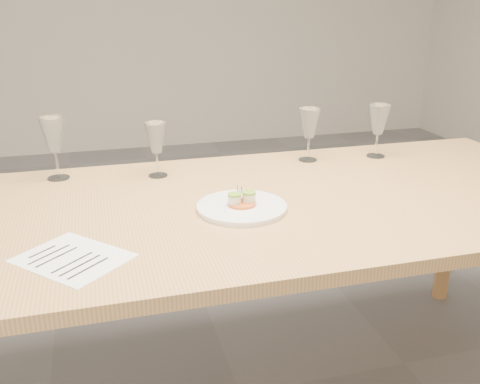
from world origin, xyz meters
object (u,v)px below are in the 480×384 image
object	(u,v)px
recipe_sheet	(73,258)
wine_glass_2	(156,139)
wine_glass_1	(54,136)
wine_glass_4	(379,121)
wine_glass_3	(309,124)
dinner_plate	(242,206)
dining_table	(241,221)

from	to	relation	value
recipe_sheet	wine_glass_2	size ratio (longest dim) A/B	1.66
wine_glass_1	recipe_sheet	bearing A→B (deg)	-84.90
wine_glass_2	wine_glass_4	world-z (taller)	wine_glass_4
wine_glass_1	wine_glass_4	distance (m)	1.21
recipe_sheet	wine_glass_3	size ratio (longest dim) A/B	1.57
recipe_sheet	dinner_plate	bearing A→B (deg)	-20.86
wine_glass_3	wine_glass_4	world-z (taller)	wine_glass_4
dinner_plate	wine_glass_2	size ratio (longest dim) A/B	1.40
dining_table	dinner_plate	bearing A→B (deg)	-103.37
wine_glass_1	wine_glass_2	bearing A→B (deg)	-10.77
wine_glass_4	recipe_sheet	bearing A→B (deg)	-152.50
recipe_sheet	wine_glass_3	xyz separation A→B (m)	(0.87, 0.62, 0.14)
dinner_plate	wine_glass_2	distance (m)	0.46
dining_table	dinner_plate	size ratio (longest dim) A/B	8.86
wine_glass_2	wine_glass_1	bearing A→B (deg)	169.23
dining_table	wine_glass_2	distance (m)	0.44
wine_glass_4	dinner_plate	bearing A→B (deg)	-148.76
recipe_sheet	wine_glass_2	bearing A→B (deg)	21.47
recipe_sheet	dining_table	bearing A→B (deg)	-15.06
dining_table	recipe_sheet	distance (m)	0.57
dinner_plate	wine_glass_4	distance (m)	0.80
dinner_plate	recipe_sheet	xyz separation A→B (m)	(-0.48, -0.19, -0.01)
dinner_plate	wine_glass_3	size ratio (longest dim) A/B	1.33
dining_table	wine_glass_1	distance (m)	0.71
dinner_plate	wine_glass_1	world-z (taller)	wine_glass_1
recipe_sheet	wine_glass_4	bearing A→B (deg)	-15.23
dining_table	recipe_sheet	xyz separation A→B (m)	(-0.50, -0.26, 0.07)
wine_glass_2	recipe_sheet	bearing A→B (deg)	-115.80
recipe_sheet	wine_glass_4	world-z (taller)	wine_glass_4
dinner_plate	wine_glass_1	distance (m)	0.72
wine_glass_1	wine_glass_3	distance (m)	0.93
dining_table	dinner_plate	distance (m)	0.11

